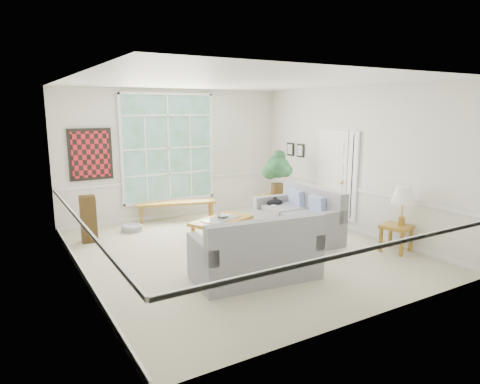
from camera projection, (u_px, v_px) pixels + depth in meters
name	position (u px, v px, depth m)	size (l,w,h in m)	color
floor	(241.00, 251.00, 7.83)	(5.50, 6.00, 0.01)	#BAB39A
ceiling	(241.00, 82.00, 7.24)	(5.50, 6.00, 0.02)	white
wall_back	(176.00, 154.00, 10.07)	(5.50, 0.02, 3.00)	silver
wall_front	(372.00, 201.00, 5.00)	(5.50, 0.02, 3.00)	silver
wall_left	(77.00, 183.00, 6.16)	(0.02, 6.00, 3.00)	silver
wall_right	(354.00, 160.00, 8.91)	(0.02, 6.00, 3.00)	silver
window_back	(168.00, 148.00, 9.91)	(2.30, 0.08, 2.40)	white
entry_door	(332.00, 177.00, 9.48)	(0.08, 0.90, 2.10)	white
door_sidelight	(353.00, 177.00, 8.93)	(0.08, 0.26, 1.90)	white
wall_art	(91.00, 154.00, 9.03)	(0.90, 0.06, 1.10)	maroon
wall_frame_near	(300.00, 151.00, 10.35)	(0.04, 0.26, 0.32)	black
wall_frame_far	(290.00, 149.00, 10.69)	(0.04, 0.26, 0.32)	black
loveseat_right	(297.00, 213.00, 8.52)	(0.97, 1.88, 1.02)	gray
loveseat_front	(255.00, 246.00, 6.49)	(1.87, 0.97, 1.01)	gray
coffee_table	(222.00, 230.00, 8.30)	(1.22, 0.67, 0.46)	olive
pewter_bowl	(222.00, 216.00, 8.34)	(0.29, 0.29, 0.07)	gray
window_bench	(177.00, 211.00, 9.94)	(1.81, 0.35, 0.42)	olive
end_table	(276.00, 207.00, 10.03)	(0.57, 0.57, 0.57)	olive
houseplant	(278.00, 172.00, 9.93)	(0.61, 0.61, 1.05)	#24512D
side_table	(396.00, 238.00, 7.74)	(0.48, 0.48, 0.49)	olive
table_lamp	(403.00, 206.00, 7.59)	(0.41, 0.41, 0.71)	silver
pet_bed	(132.00, 228.00, 9.07)	(0.44, 0.44, 0.13)	gray
floor_speaker	(88.00, 219.00, 8.25)	(0.28, 0.22, 0.92)	#392711
cat	(275.00, 202.00, 9.02)	(0.37, 0.26, 0.18)	black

